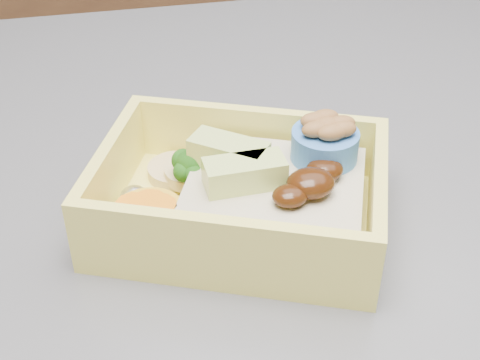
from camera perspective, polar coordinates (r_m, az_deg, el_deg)
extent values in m
cube|color=brown|center=(1.84, -13.53, 9.92)|extent=(3.20, 0.60, 0.90)
cube|color=#333237|center=(0.50, -17.04, -7.26)|extent=(1.24, 0.84, 0.04)
cube|color=#FEF068|center=(0.48, 0.00, -3.27)|extent=(0.23, 0.21, 0.01)
cube|color=#FEF068|center=(0.51, 1.34, 3.76)|extent=(0.18, 0.08, 0.05)
cube|color=#FEF068|center=(0.41, -1.68, -5.95)|extent=(0.18, 0.08, 0.05)
cube|color=#FEF068|center=(0.46, 11.59, -1.79)|extent=(0.06, 0.12, 0.05)
cube|color=#FEF068|center=(0.48, -10.94, 0.65)|extent=(0.06, 0.12, 0.05)
cube|color=#C1B388|center=(0.46, 2.91, -1.73)|extent=(0.15, 0.15, 0.03)
ellipsoid|color=black|center=(0.44, 6.06, -0.27)|extent=(0.04, 0.04, 0.02)
ellipsoid|color=black|center=(0.46, 7.22, 0.87)|extent=(0.03, 0.03, 0.01)
ellipsoid|color=black|center=(0.43, 4.30, -1.36)|extent=(0.03, 0.03, 0.01)
cube|color=#CDE376|center=(0.45, 0.40, 0.59)|extent=(0.06, 0.03, 0.02)
cube|color=#CDE376|center=(0.47, -0.98, 2.30)|extent=(0.06, 0.05, 0.02)
cylinder|color=#6D9F55|center=(0.49, -4.06, -0.46)|extent=(0.01, 0.01, 0.02)
sphere|color=#1F5914|center=(0.48, -4.16, 1.43)|extent=(0.02, 0.02, 0.02)
sphere|color=#1F5914|center=(0.48, -3.02, 1.40)|extent=(0.02, 0.02, 0.02)
sphere|color=#1F5914|center=(0.48, -4.86, 1.66)|extent=(0.02, 0.02, 0.02)
sphere|color=#1F5914|center=(0.47, -3.98, 0.55)|extent=(0.02, 0.02, 0.02)
sphere|color=#1F5914|center=(0.47, -4.84, 0.72)|extent=(0.02, 0.02, 0.02)
sphere|color=#1F5914|center=(0.49, -3.87, 1.75)|extent=(0.02, 0.02, 0.02)
cylinder|color=gold|center=(0.46, -7.75, -3.49)|extent=(0.05, 0.05, 0.02)
cylinder|color=orange|center=(0.45, -7.76, -1.95)|extent=(0.03, 0.03, 0.00)
cylinder|color=orange|center=(0.45, -9.00, -2.20)|extent=(0.03, 0.03, 0.00)
cylinder|color=orange|center=(0.44, -7.05, -2.31)|extent=(0.03, 0.03, 0.00)
cylinder|color=tan|center=(0.51, -5.47, 0.79)|extent=(0.04, 0.04, 0.01)
cylinder|color=tan|center=(0.50, -4.01, 0.69)|extent=(0.04, 0.04, 0.01)
ellipsoid|color=silver|center=(0.51, -1.48, 1.49)|extent=(0.02, 0.02, 0.02)
ellipsoid|color=silver|center=(0.48, -8.99, -1.66)|extent=(0.02, 0.02, 0.02)
cylinder|color=#3D7AD1|center=(0.48, 7.23, 2.96)|extent=(0.05, 0.05, 0.02)
ellipsoid|color=brown|center=(0.47, 7.38, 4.65)|extent=(0.02, 0.02, 0.01)
ellipsoid|color=brown|center=(0.47, 8.61, 4.79)|extent=(0.02, 0.02, 0.01)
ellipsoid|color=brown|center=(0.47, 6.38, 5.09)|extent=(0.02, 0.02, 0.01)
ellipsoid|color=brown|center=(0.46, 7.84, 4.04)|extent=(0.02, 0.02, 0.01)
ellipsoid|color=brown|center=(0.46, 6.52, 4.32)|extent=(0.02, 0.02, 0.01)
ellipsoid|color=brown|center=(0.46, 8.69, 4.30)|extent=(0.02, 0.02, 0.01)
ellipsoid|color=brown|center=(0.48, 7.22, 5.34)|extent=(0.02, 0.02, 0.01)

